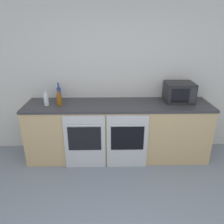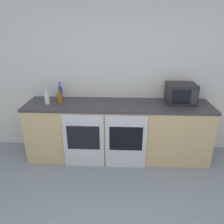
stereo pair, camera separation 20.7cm
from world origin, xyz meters
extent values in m
cube|color=silver|center=(0.00, 2.47, 1.30)|extent=(10.00, 0.06, 2.60)
cube|color=tan|center=(0.00, 2.12, 0.45)|extent=(2.89, 0.65, 0.89)
cube|color=#38383D|center=(0.00, 2.12, 0.91)|extent=(2.91, 0.67, 0.04)
cube|color=silver|center=(-0.51, 1.78, 0.44)|extent=(0.61, 0.03, 0.87)
cube|color=black|center=(-0.51, 1.76, 0.51)|extent=(0.49, 0.01, 0.38)
cylinder|color=silver|center=(-0.51, 1.74, 0.73)|extent=(0.50, 0.02, 0.02)
cube|color=silver|center=(0.13, 1.78, 0.44)|extent=(0.61, 0.03, 0.87)
cube|color=black|center=(0.13, 1.76, 0.51)|extent=(0.49, 0.01, 0.38)
cylinder|color=silver|center=(0.13, 1.74, 0.73)|extent=(0.50, 0.02, 0.02)
cube|color=#232326|center=(0.98, 2.22, 1.09)|extent=(0.44, 0.37, 0.31)
cube|color=black|center=(0.94, 2.03, 1.09)|extent=(0.26, 0.01, 0.21)
cube|color=#2D2D33|center=(1.13, 2.03, 1.09)|extent=(0.10, 0.01, 0.25)
cylinder|color=#8C5114|center=(-0.91, 2.09, 1.01)|extent=(0.08, 0.08, 0.16)
cylinder|color=#8C5114|center=(-0.91, 2.09, 1.12)|extent=(0.03, 0.03, 0.06)
cylinder|color=silver|center=(-1.10, 2.07, 1.01)|extent=(0.07, 0.07, 0.17)
cylinder|color=silver|center=(-1.10, 2.07, 1.13)|extent=(0.03, 0.03, 0.06)
cylinder|color=#234793|center=(-0.96, 2.32, 1.03)|extent=(0.06, 0.06, 0.21)
cylinder|color=#234793|center=(-0.96, 2.32, 1.18)|extent=(0.03, 0.03, 0.08)
camera|label=1|loc=(-0.15, -1.10, 2.08)|focal=35.00mm
camera|label=2|loc=(0.05, -1.10, 2.08)|focal=35.00mm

